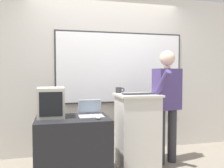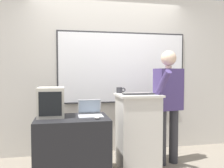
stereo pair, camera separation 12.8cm
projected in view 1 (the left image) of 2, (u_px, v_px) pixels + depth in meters
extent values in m
cube|color=beige|center=(106.00, 73.00, 3.99)|extent=(6.40, 0.12, 2.63)
cube|color=#2D2D30|center=(121.00, 68.00, 3.98)|extent=(2.17, 0.02, 1.18)
cube|color=white|center=(121.00, 68.00, 3.98)|extent=(2.12, 0.02, 1.13)
cube|color=#2D2D30|center=(121.00, 102.00, 3.99)|extent=(1.91, 0.04, 0.02)
cube|color=beige|center=(137.00, 132.00, 3.31)|extent=(0.54, 0.49, 1.00)
cube|color=beige|center=(137.00, 95.00, 3.29)|extent=(0.58, 0.53, 0.03)
cube|color=black|center=(73.00, 149.00, 2.91)|extent=(0.89, 0.62, 0.78)
cylinder|color=#333338|center=(160.00, 137.00, 3.43)|extent=(0.13, 0.13, 0.79)
cylinder|color=#333338|center=(172.00, 135.00, 3.51)|extent=(0.13, 0.13, 0.79)
cube|color=#473870|center=(167.00, 89.00, 3.43)|extent=(0.42, 0.29, 0.59)
cylinder|color=beige|center=(167.00, 67.00, 3.42)|extent=(0.09, 0.09, 0.04)
sphere|color=beige|center=(167.00, 58.00, 3.41)|extent=(0.22, 0.22, 0.22)
cylinder|color=#473870|center=(160.00, 88.00, 3.17)|extent=(0.16, 0.42, 0.50)
cylinder|color=#473870|center=(179.00, 90.00, 3.53)|extent=(0.08, 0.08, 0.56)
cube|color=#B7BABF|center=(91.00, 116.00, 2.95)|extent=(0.30, 0.23, 0.01)
cube|color=#B7BABF|center=(90.00, 107.00, 3.08)|extent=(0.30, 0.06, 0.19)
cube|color=#8C9EB2|center=(90.00, 107.00, 3.07)|extent=(0.27, 0.04, 0.17)
cube|color=#2D2D30|center=(138.00, 94.00, 3.22)|extent=(0.43, 0.12, 0.02)
ellipsoid|color=silver|center=(98.00, 118.00, 2.80)|extent=(0.06, 0.10, 0.03)
cube|color=#BCB7A8|center=(51.00, 102.00, 2.92)|extent=(0.32, 0.37, 0.37)
cube|color=black|center=(51.00, 104.00, 2.74)|extent=(0.26, 0.01, 0.29)
cylinder|color=#333338|center=(118.00, 90.00, 3.42)|extent=(0.08, 0.08, 0.09)
torus|color=#333338|center=(122.00, 90.00, 3.43)|extent=(0.07, 0.02, 0.07)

